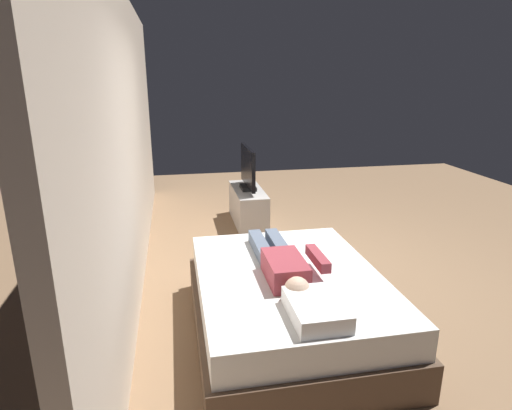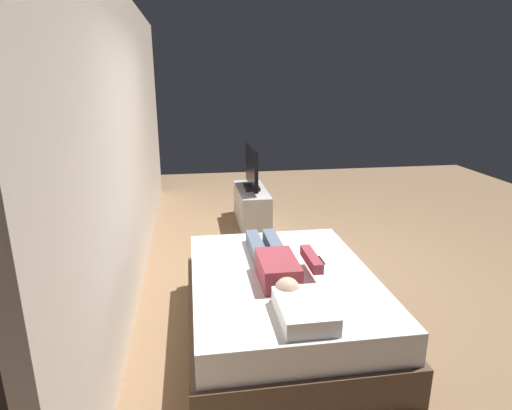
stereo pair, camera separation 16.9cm
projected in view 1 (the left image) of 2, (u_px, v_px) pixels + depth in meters
ground_plane at (306, 272)px, 4.65m from camera, size 10.00×10.00×0.00m
back_wall at (130, 142)px, 4.30m from camera, size 6.40×0.10×2.80m
bed at (288, 304)px, 3.48m from camera, size 1.95×1.49×0.54m
pillow at (316, 309)px, 2.76m from camera, size 0.48×0.34×0.12m
person at (283, 263)px, 3.39m from camera, size 1.26×0.46×0.18m
remote at (324, 260)px, 3.63m from camera, size 0.15×0.04×0.02m
tv_stand at (248, 206)px, 6.10m from camera, size 1.10×0.40×0.50m
tv at (248, 169)px, 5.95m from camera, size 0.88×0.20×0.59m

